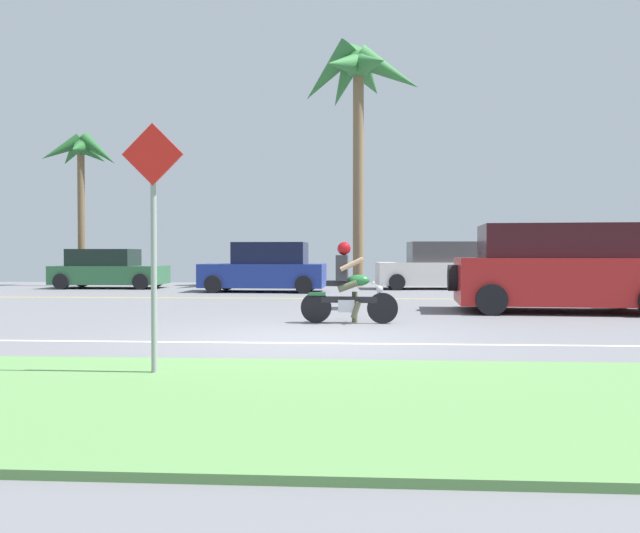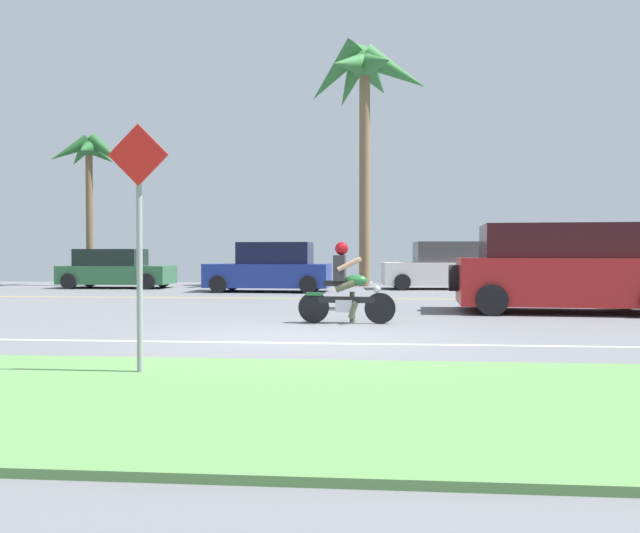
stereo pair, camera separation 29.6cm
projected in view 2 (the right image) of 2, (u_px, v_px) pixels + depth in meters
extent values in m
cube|color=slate|center=(319.00, 319.00, 12.47)|extent=(56.00, 30.00, 0.04)
cube|color=#5B8C4C|center=(247.00, 400.00, 5.39)|extent=(56.00, 3.80, 0.06)
cube|color=silver|center=(298.00, 343.00, 8.97)|extent=(50.40, 0.12, 0.01)
cube|color=yellow|center=(336.00, 299.00, 17.81)|extent=(50.40, 0.12, 0.01)
cylinder|color=black|center=(380.00, 308.00, 11.46)|extent=(0.56, 0.11, 0.55)
cylinder|color=black|center=(314.00, 308.00, 11.63)|extent=(0.56, 0.11, 0.55)
cylinder|color=#B7BAC1|center=(375.00, 296.00, 11.47)|extent=(0.25, 0.06, 0.48)
cube|color=black|center=(347.00, 300.00, 11.54)|extent=(1.01, 0.15, 0.11)
cube|color=#B7BAC1|center=(344.00, 306.00, 11.55)|extent=(0.31, 0.20, 0.22)
ellipsoid|color=#236B33|center=(356.00, 280.00, 11.51)|extent=(0.41, 0.22, 0.20)
cube|color=black|center=(336.00, 283.00, 11.56)|extent=(0.45, 0.23, 0.09)
cube|color=#236B33|center=(315.00, 294.00, 11.62)|extent=(0.30, 0.16, 0.06)
cylinder|color=#B7BAC1|center=(371.00, 283.00, 11.47)|extent=(0.06, 0.57, 0.03)
sphere|color=#B7BAC1|center=(377.00, 289.00, 11.46)|extent=(0.13, 0.13, 0.13)
cylinder|color=#B7BAC1|center=(333.00, 309.00, 11.69)|extent=(0.47, 0.09, 0.06)
cube|color=#2D2D33|center=(340.00, 268.00, 11.55)|extent=(0.22, 0.31, 0.46)
sphere|color=maroon|center=(342.00, 248.00, 11.54)|extent=(0.24, 0.24, 0.24)
cylinder|color=#51563D|center=(345.00, 286.00, 11.45)|extent=(0.38, 0.14, 0.23)
cylinder|color=#51563D|center=(346.00, 286.00, 11.63)|extent=(0.38, 0.14, 0.23)
cylinder|color=#51563D|center=(352.00, 307.00, 11.66)|extent=(0.11, 0.11, 0.56)
cylinder|color=#51563D|center=(353.00, 310.00, 11.42)|extent=(0.19, 0.11, 0.31)
cylinder|color=tan|center=(349.00, 264.00, 11.34)|extent=(0.42, 0.11, 0.26)
cylinder|color=tan|center=(351.00, 264.00, 11.70)|extent=(0.42, 0.11, 0.26)
cube|color=#AD1E1E|center=(562.00, 281.00, 13.68)|extent=(4.48, 2.34, 0.99)
cube|color=#351116|center=(558.00, 241.00, 13.67)|extent=(3.25, 1.97, 0.72)
cylinder|color=black|center=(492.00, 300.00, 12.93)|extent=(0.65, 0.27, 0.64)
cylinder|color=black|center=(482.00, 294.00, 14.93)|extent=(0.65, 0.27, 0.64)
cylinder|color=black|center=(625.00, 295.00, 14.45)|extent=(0.65, 0.27, 0.64)
cylinder|color=black|center=(453.00, 278.00, 14.03)|extent=(0.24, 0.59, 0.58)
cube|color=#2D663D|center=(117.00, 275.00, 23.33)|extent=(3.94, 1.80, 0.66)
cube|color=black|center=(111.00, 257.00, 23.33)|extent=(2.29, 1.54, 0.61)
cylinder|color=black|center=(69.00, 281.00, 22.56)|extent=(0.56, 0.19, 0.56)
cylinder|color=black|center=(147.00, 281.00, 22.36)|extent=(0.56, 0.19, 0.56)
cylinder|color=black|center=(90.00, 279.00, 24.30)|extent=(0.56, 0.19, 0.56)
cylinder|color=black|center=(163.00, 279.00, 24.10)|extent=(0.56, 0.19, 0.56)
cube|color=navy|center=(268.00, 275.00, 21.07)|extent=(4.07, 1.89, 0.76)
cube|color=black|center=(276.00, 253.00, 21.02)|extent=(2.38, 1.59, 0.71)
cylinder|color=black|center=(315.00, 282.00, 21.78)|extent=(0.57, 0.20, 0.56)
cylinder|color=black|center=(232.00, 282.00, 22.12)|extent=(0.57, 0.20, 0.56)
cylinder|color=black|center=(308.00, 285.00, 20.03)|extent=(0.57, 0.20, 0.56)
cylinder|color=black|center=(218.00, 284.00, 20.37)|extent=(0.57, 0.20, 0.56)
cube|color=white|center=(443.00, 274.00, 22.63)|extent=(4.34, 2.02, 0.79)
cube|color=#444346|center=(450.00, 252.00, 22.61)|extent=(2.55, 1.65, 0.73)
cylinder|color=black|center=(480.00, 280.00, 23.47)|extent=(0.57, 0.22, 0.56)
cylinder|color=black|center=(397.00, 280.00, 23.52)|extent=(0.57, 0.22, 0.56)
cylinder|color=black|center=(492.00, 282.00, 21.75)|extent=(0.57, 0.22, 0.56)
cylinder|color=black|center=(402.00, 282.00, 21.79)|extent=(0.57, 0.22, 0.56)
cube|color=#8C939E|center=(603.00, 276.00, 21.48)|extent=(3.93, 1.90, 0.69)
cube|color=#2D2F36|center=(611.00, 256.00, 21.43)|extent=(2.30, 1.60, 0.64)
cylinder|color=black|center=(637.00, 282.00, 22.18)|extent=(0.57, 0.20, 0.56)
cylinder|color=black|center=(554.00, 281.00, 22.52)|extent=(0.57, 0.20, 0.56)
cylinder|color=black|center=(567.00, 284.00, 20.78)|extent=(0.57, 0.20, 0.56)
cylinder|color=brown|center=(365.00, 175.00, 24.52)|extent=(0.41, 0.41, 8.50)
sphere|color=#337538|center=(365.00, 64.00, 24.43)|extent=(1.07, 1.07, 1.07)
cone|color=#337538|center=(395.00, 71.00, 24.40)|extent=(2.77, 1.09, 2.03)
cone|color=#337538|center=(375.00, 79.00, 25.50)|extent=(1.76, 2.88, 1.48)
cone|color=#337538|center=(351.00, 79.00, 25.50)|extent=(2.00, 2.67, 2.44)
cone|color=#337538|center=(335.00, 73.00, 24.67)|extent=(2.50, 1.21, 2.55)
cone|color=#337538|center=(350.00, 64.00, 23.43)|extent=(2.02, 2.86, 1.50)
cone|color=#337538|center=(376.00, 63.00, 23.32)|extent=(1.88, 2.87, 1.43)
cylinder|color=brown|center=(89.00, 217.00, 24.90)|extent=(0.27, 0.27, 5.38)
sphere|color=#235B28|center=(89.00, 147.00, 24.84)|extent=(0.70, 0.70, 0.70)
cone|color=#235B28|center=(107.00, 152.00, 24.82)|extent=(1.61, 0.65, 1.43)
cone|color=#235B28|center=(101.00, 154.00, 25.51)|extent=(0.98, 1.76, 0.99)
cone|color=#235B28|center=(81.00, 154.00, 25.35)|extent=(1.63, 1.50, 1.24)
cone|color=#235B28|center=(69.00, 151.00, 24.54)|extent=(1.71, 1.33, 1.28)
cone|color=#235B28|center=(85.00, 149.00, 24.15)|extent=(0.93, 1.75, 0.91)
cylinder|color=gray|center=(140.00, 279.00, 6.49)|extent=(0.06, 0.06, 2.01)
cube|color=red|center=(138.00, 155.00, 6.45)|extent=(0.62, 0.03, 0.62)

